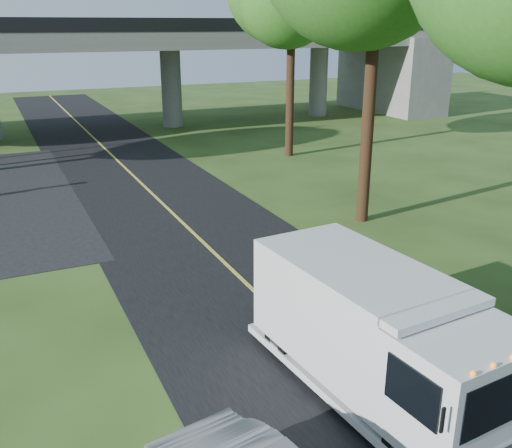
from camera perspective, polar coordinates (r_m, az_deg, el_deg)
ground at (r=11.90m, az=10.89°, el=-16.74°), size 120.00×120.00×0.00m
road at (r=19.85m, az=-6.02°, el=-1.19°), size 7.00×90.00×0.02m
lane_line at (r=19.84m, az=-6.02°, el=-1.13°), size 0.12×90.00×0.01m
overpass at (r=40.14m, az=-17.10°, el=15.15°), size 54.00×10.00×7.30m
step_van at (r=11.30m, az=11.87°, el=-10.50°), size 2.73×6.27×2.57m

